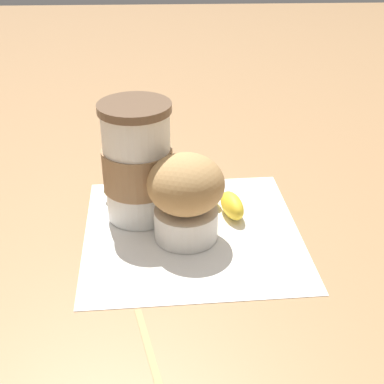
% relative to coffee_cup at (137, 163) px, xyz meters
% --- Properties ---
extents(ground_plane, '(3.00, 3.00, 0.00)m').
position_rel_coffee_cup_xyz_m(ground_plane, '(0.07, -0.04, -0.08)').
color(ground_plane, '#936D47').
extents(paper_napkin, '(0.28, 0.28, 0.00)m').
position_rel_coffee_cup_xyz_m(paper_napkin, '(0.07, -0.04, -0.08)').
color(paper_napkin, white).
rests_on(paper_napkin, ground_plane).
extents(coffee_cup, '(0.09, 0.09, 0.15)m').
position_rel_coffee_cup_xyz_m(coffee_cup, '(0.00, 0.00, 0.00)').
color(coffee_cup, white).
rests_on(coffee_cup, paper_napkin).
extents(muffin, '(0.09, 0.09, 0.11)m').
position_rel_coffee_cup_xyz_m(muffin, '(0.06, -0.05, -0.02)').
color(muffin, white).
rests_on(muffin, paper_napkin).
extents(banana, '(0.19, 0.11, 0.03)m').
position_rel_coffee_cup_xyz_m(banana, '(0.05, 0.03, -0.06)').
color(banana, gold).
rests_on(banana, paper_napkin).
extents(wooden_stirrer, '(0.03, 0.11, 0.00)m').
position_rel_coffee_cup_xyz_m(wooden_stirrer, '(0.02, -0.24, -0.08)').
color(wooden_stirrer, tan).
rests_on(wooden_stirrer, ground_plane).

